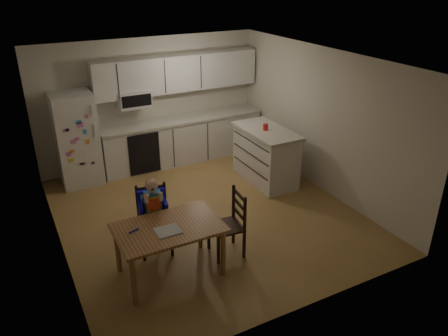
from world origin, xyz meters
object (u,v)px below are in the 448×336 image
dining_table (169,233)px  chair_side (233,219)px  chair_booster (153,207)px  kitchen_island (266,155)px  refrigerator (77,139)px  red_cup (266,127)px

dining_table → chair_side: (0.94, 0.04, -0.08)m
chair_side → chair_booster: bearing=-116.0°
kitchen_island → chair_side: (-1.65, -1.72, 0.02)m
kitchen_island → chair_side: 2.38m
refrigerator → kitchen_island: bearing=-26.8°
chair_side → dining_table: bearing=-81.9°
refrigerator → chair_side: (1.43, -3.27, -0.31)m
refrigerator → red_cup: refrigerator is taller
refrigerator → chair_booster: refrigerator is taller
dining_table → chair_booster: chair_booster is taller
dining_table → chair_side: size_ratio=1.41×
dining_table → chair_side: 0.95m
dining_table → refrigerator: bearing=98.3°
chair_booster → refrigerator: bearing=111.3°
refrigerator → chair_booster: 2.74m
dining_table → chair_booster: (0.01, 0.62, 0.07)m
refrigerator → dining_table: bearing=-81.7°
kitchen_island → chair_booster: chair_booster is taller
refrigerator → dining_table: (0.48, -3.31, -0.23)m
kitchen_island → chair_side: kitchen_island is taller
refrigerator → kitchen_island: refrigerator is taller
kitchen_island → dining_table: (-2.59, -1.76, 0.11)m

